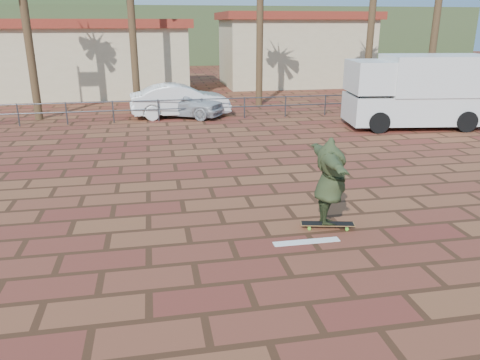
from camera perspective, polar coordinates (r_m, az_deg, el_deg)
name	(u,v)px	position (r m, az deg, el deg)	size (l,w,h in m)	color
ground	(260,221)	(10.67, 2.50, -5.05)	(120.00, 120.00, 0.00)	brown
paint_stripe	(307,242)	(9.80, 8.12, -7.45)	(1.40, 0.22, 0.01)	white
guardrail	(202,105)	(21.93, -4.65, 9.09)	(24.06, 0.06, 1.00)	#47494F
building_west	(89,57)	(31.79, -17.95, 14.12)	(12.60, 7.60, 4.50)	beige
building_east	(294,49)	(35.09, 6.61, 15.63)	(10.60, 6.60, 5.00)	beige
hill_front	(167,34)	(59.57, -8.87, 17.15)	(70.00, 18.00, 6.00)	#384C28
longboard	(327,224)	(10.46, 10.62, -5.31)	(1.20, 0.51, 0.12)	olive
skateboarder	(330,182)	(10.11, 10.94, -0.20)	(2.37, 0.64, 1.93)	#2E391E
campervan	(418,90)	(21.59, 20.93, 10.23)	(6.08, 3.19, 3.01)	silver
car_silver	(179,101)	(22.82, -7.40, 9.52)	(1.74, 4.33, 1.47)	#B3B6BA
car_white	(180,100)	(22.82, -7.30, 9.60)	(1.63, 4.68, 1.54)	white
street_sign	(433,84)	(25.76, 22.44, 10.78)	(0.40, 0.05, 1.98)	gray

